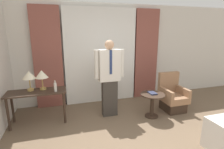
# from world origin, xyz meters

# --- Properties ---
(wall_back) EXTENTS (10.00, 0.06, 2.70)m
(wall_back) POSITION_xyz_m (0.00, 2.90, 1.35)
(wall_back) COLOR silver
(wall_back) RESTS_ON ground_plane
(curtain_sheer_center) EXTENTS (1.97, 0.06, 2.58)m
(curtain_sheer_center) POSITION_xyz_m (0.00, 2.77, 1.29)
(curtain_sheer_center) COLOR white
(curtain_sheer_center) RESTS_ON ground_plane
(curtain_drape_left) EXTENTS (0.71, 0.06, 2.58)m
(curtain_drape_left) POSITION_xyz_m (-1.38, 2.77, 1.29)
(curtain_drape_left) COLOR brown
(curtain_drape_left) RESTS_ON ground_plane
(curtain_drape_right) EXTENTS (0.71, 0.06, 2.58)m
(curtain_drape_right) POSITION_xyz_m (1.38, 2.77, 1.29)
(curtain_drape_right) COLOR brown
(curtain_drape_right) RESTS_ON ground_plane
(desk) EXTENTS (1.20, 0.48, 0.73)m
(desk) POSITION_xyz_m (-1.61, 1.93, 0.61)
(desk) COLOR #38281E
(desk) RESTS_ON ground_plane
(table_lamp_left) EXTENTS (0.27, 0.27, 0.43)m
(table_lamp_left) POSITION_xyz_m (-1.73, 2.02, 1.06)
(table_lamp_left) COLOR tan
(table_lamp_left) RESTS_ON desk
(table_lamp_right) EXTENTS (0.27, 0.27, 0.43)m
(table_lamp_right) POSITION_xyz_m (-1.48, 2.02, 1.06)
(table_lamp_right) COLOR tan
(table_lamp_right) RESTS_ON desk
(bottle_near_edge) EXTENTS (0.06, 0.06, 0.24)m
(bottle_near_edge) POSITION_xyz_m (-1.22, 1.81, 0.83)
(bottle_near_edge) COLOR silver
(bottle_near_edge) RESTS_ON desk
(person) EXTENTS (0.70, 0.23, 1.78)m
(person) POSITION_xyz_m (-0.02, 1.85, 0.96)
(person) COLOR #38332D
(person) RESTS_ON ground_plane
(armchair) EXTENTS (0.56, 0.61, 0.94)m
(armchair) POSITION_xyz_m (1.59, 1.67, 0.34)
(armchair) COLOR #38281E
(armchair) RESTS_ON ground_plane
(side_table) EXTENTS (0.56, 0.56, 0.56)m
(side_table) POSITION_xyz_m (0.90, 1.47, 0.38)
(side_table) COLOR #38281E
(side_table) RESTS_ON ground_plane
(book) EXTENTS (0.15, 0.22, 0.03)m
(book) POSITION_xyz_m (0.90, 1.50, 0.58)
(book) COLOR #2D334C
(book) RESTS_ON side_table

